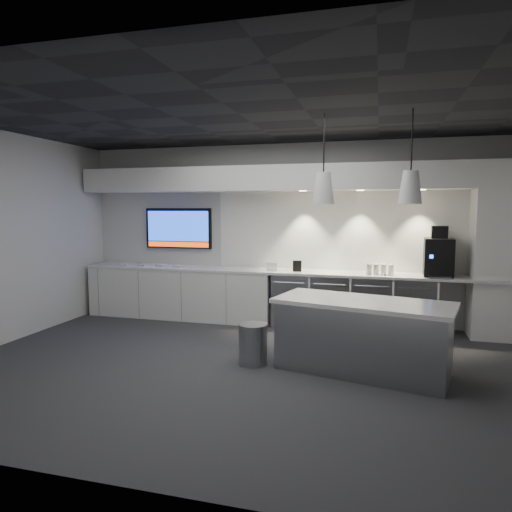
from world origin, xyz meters
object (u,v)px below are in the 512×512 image
(island, at_px, (362,336))
(coffee_machine, at_px, (439,255))
(bin, at_px, (253,344))
(wall_tv, at_px, (179,228))

(island, height_order, coffee_machine, coffee_machine)
(island, relative_size, bin, 4.29)
(wall_tv, relative_size, coffee_machine, 1.65)
(island, distance_m, bin, 1.32)
(wall_tv, bearing_deg, coffee_machine, -3.23)
(bin, bearing_deg, coffee_machine, 41.05)
(bin, bearing_deg, wall_tv, 131.62)
(wall_tv, xyz_separation_m, island, (3.34, -2.22, -1.13))
(bin, xyz_separation_m, coffee_machine, (2.34, 2.04, 0.96))
(wall_tv, distance_m, bin, 3.33)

